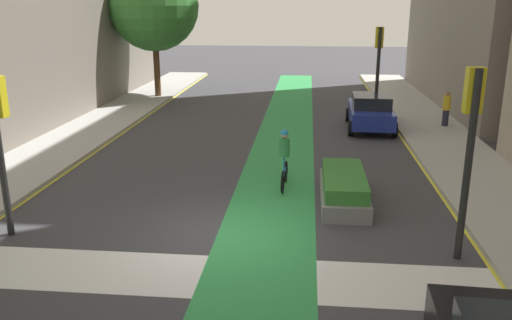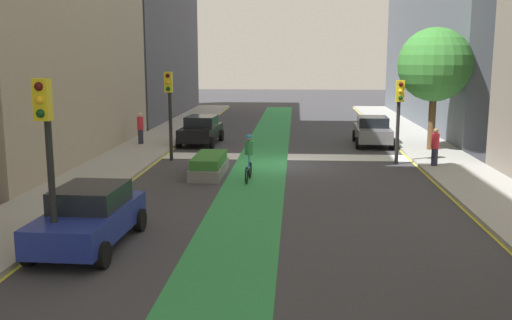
% 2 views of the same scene
% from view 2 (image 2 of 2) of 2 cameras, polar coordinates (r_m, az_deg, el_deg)
% --- Properties ---
extents(ground_plane, '(120.00, 120.00, 0.00)m').
position_cam_2_polar(ground_plane, '(26.52, 2.80, -0.43)').
color(ground_plane, '#38383D').
extents(bike_lane_paint, '(2.40, 60.00, 0.01)m').
position_cam_2_polar(bike_lane_paint, '(26.56, 0.48, -0.39)').
color(bike_lane_paint, '#2D8C47').
rests_on(bike_lane_paint, ground_plane).
extents(crosswalk_band, '(12.00, 1.80, 0.01)m').
position_cam_2_polar(crosswalk_band, '(28.48, 2.89, 0.32)').
color(crosswalk_band, silver).
rests_on(crosswalk_band, ground_plane).
extents(sidewalk_left, '(3.00, 60.00, 0.15)m').
position_cam_2_polar(sidewalk_left, '(27.40, 18.68, -0.45)').
color(sidewalk_left, '#9E9E99').
rests_on(sidewalk_left, ground_plane).
extents(curb_stripe_left, '(0.16, 60.00, 0.01)m').
position_cam_2_polar(curb_stripe_left, '(27.07, 15.60, -0.57)').
color(curb_stripe_left, yellow).
rests_on(curb_stripe_left, ground_plane).
extents(sidewalk_right, '(3.00, 60.00, 0.15)m').
position_cam_2_polar(sidewalk_right, '(27.68, -12.91, -0.07)').
color(sidewalk_right, '#9E9E99').
rests_on(sidewalk_right, ground_plane).
extents(curb_stripe_right, '(0.16, 60.00, 0.01)m').
position_cam_2_polar(curb_stripe_right, '(27.30, -9.89, -0.25)').
color(curb_stripe_right, yellow).
rests_on(curb_stripe_right, ground_plane).
extents(traffic_signal_near_right, '(0.35, 0.52, 4.18)m').
position_cam_2_polar(traffic_signal_near_right, '(27.32, -8.55, 6.00)').
color(traffic_signal_near_right, black).
rests_on(traffic_signal_near_right, ground_plane).
extents(traffic_signal_near_left, '(0.35, 0.52, 3.83)m').
position_cam_2_polar(traffic_signal_near_left, '(26.86, 13.94, 5.24)').
color(traffic_signal_near_left, black).
rests_on(traffic_signal_near_left, ground_plane).
extents(traffic_signal_far_right, '(0.35, 0.52, 4.41)m').
position_cam_2_polar(traffic_signal_far_right, '(14.05, -19.98, 2.19)').
color(traffic_signal_far_right, black).
rests_on(traffic_signal_far_right, ground_plane).
extents(car_blue_right_far, '(2.12, 4.25, 1.57)m').
position_cam_2_polar(car_blue_right_far, '(15.66, -16.12, -5.36)').
color(car_blue_right_far, navy).
rests_on(car_blue_right_far, ground_plane).
extents(car_black_right_near, '(2.19, 4.28, 1.57)m').
position_cam_2_polar(car_black_right_near, '(32.66, -5.45, 2.98)').
color(car_black_right_near, black).
rests_on(car_black_right_near, ground_plane).
extents(car_grey_left_near, '(2.15, 4.26, 1.57)m').
position_cam_2_polar(car_grey_left_near, '(32.82, 11.43, 2.86)').
color(car_grey_left_near, slate).
rests_on(car_grey_left_near, ground_plane).
extents(cyclist_in_lane, '(0.32, 1.73, 1.86)m').
position_cam_2_polar(cyclist_in_lane, '(22.88, -0.73, 0.34)').
color(cyclist_in_lane, black).
rests_on(cyclist_in_lane, ground_plane).
extents(pedestrian_sidewalk_left_a, '(0.34, 0.34, 1.65)m').
position_cam_2_polar(pedestrian_sidewalk_left_a, '(26.45, 17.25, 1.26)').
color(pedestrian_sidewalk_left_a, '#262638').
rests_on(pedestrian_sidewalk_left_a, sidewalk_left).
extents(pedestrian_sidewalk_right_b, '(0.34, 0.34, 1.70)m').
position_cam_2_polar(pedestrian_sidewalk_right_b, '(32.24, -11.34, 3.11)').
color(pedestrian_sidewalk_right_b, '#262638').
rests_on(pedestrian_sidewalk_right_b, sidewalk_right).
extents(street_tree_near, '(3.72, 3.72, 6.18)m').
position_cam_2_polar(street_tree_near, '(30.81, 17.23, 8.95)').
color(street_tree_near, brown).
rests_on(street_tree_near, sidewalk_left).
extents(median_planter, '(1.28, 3.36, 0.85)m').
position_cam_2_polar(median_planter, '(24.15, -4.64, -0.54)').
color(median_planter, slate).
rests_on(median_planter, ground_plane).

